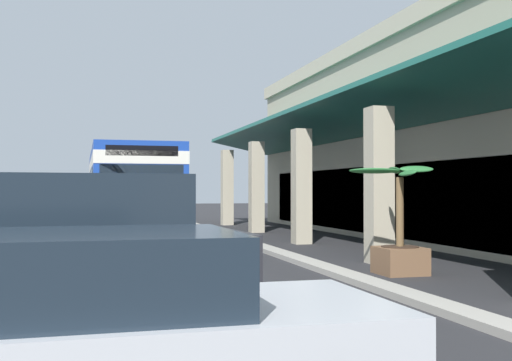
# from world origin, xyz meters

# --- Properties ---
(ground) EXTENTS (120.00, 120.00, 0.00)m
(ground) POSITION_xyz_m (0.00, 8.00, 0.00)
(ground) COLOR #262628
(curb_strip) EXTENTS (33.65, 0.50, 0.12)m
(curb_strip) POSITION_xyz_m (-0.73, 3.70, 0.06)
(curb_strip) COLOR #9E998E
(curb_strip) RESTS_ON ground
(plaza_building) EXTENTS (28.34, 13.37, 7.42)m
(plaza_building) POSITION_xyz_m (-0.73, 13.33, 3.71)
(plaza_building) COLOR #B2A88E
(plaza_building) RESTS_ON ground
(transit_bus) EXTENTS (11.23, 2.89, 3.34)m
(transit_bus) POSITION_xyz_m (-4.03, 0.10, 1.85)
(transit_bus) COLOR #193D9E
(transit_bus) RESTS_ON ground
(parked_suv_charcoal) EXTENTS (2.94, 4.93, 1.97)m
(parked_suv_charcoal) POSITION_xyz_m (9.89, -1.57, 1.02)
(parked_suv_charcoal) COLOR #232328
(parked_suv_charcoal) RESTS_ON ground
(parked_sedan_silver) EXTENTS (2.45, 4.41, 1.47)m
(parked_sedan_silver) POSITION_xyz_m (13.99, -1.34, 0.75)
(parked_sedan_silver) COLOR #B2B5BA
(parked_sedan_silver) RESTS_ON ground
(pedestrian) EXTENTS (0.39, 0.62, 1.67)m
(pedestrian) POSITION_xyz_m (3.94, -0.30, 0.93)
(pedestrian) COLOR #726651
(pedestrian) RESTS_ON ground
(potted_palm) EXTENTS (1.83, 1.81, 2.29)m
(potted_palm) POSITION_xyz_m (6.74, 5.01, 0.54)
(potted_palm) COLOR brown
(potted_palm) RESTS_ON ground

